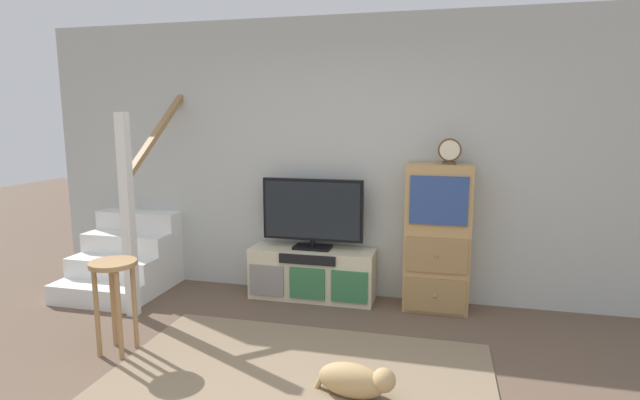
% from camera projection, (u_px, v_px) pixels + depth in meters
% --- Properties ---
extents(back_wall, '(6.40, 0.12, 2.70)m').
position_uv_depth(back_wall, '(348.00, 159.00, 4.86)').
color(back_wall, '#B2B7B2').
rests_on(back_wall, ground_plane).
extents(area_rug, '(2.60, 1.80, 0.01)m').
position_uv_depth(area_rug, '(295.00, 384.00, 3.30)').
color(area_rug, '#847056').
rests_on(area_rug, ground_plane).
extents(media_console, '(1.21, 0.38, 0.50)m').
position_uv_depth(media_console, '(312.00, 274.00, 4.86)').
color(media_console, beige).
rests_on(media_console, ground_plane).
extents(television, '(0.98, 0.22, 0.68)m').
position_uv_depth(television, '(312.00, 212.00, 4.78)').
color(television, black).
rests_on(television, media_console).
extents(side_cabinet, '(0.58, 0.38, 1.35)m').
position_uv_depth(side_cabinet, '(437.00, 238.00, 4.52)').
color(side_cabinet, tan).
rests_on(side_cabinet, ground_plane).
extents(desk_clock, '(0.20, 0.08, 0.23)m').
position_uv_depth(desk_clock, '(450.00, 151.00, 4.36)').
color(desk_clock, '#4C3823').
rests_on(desk_clock, side_cabinet).
extents(staircase, '(1.00, 1.36, 2.20)m').
position_uv_depth(staircase, '(137.00, 249.00, 5.30)').
color(staircase, white).
rests_on(staircase, ground_plane).
extents(bar_stool_near, '(0.34, 0.34, 0.71)m').
position_uv_depth(bar_stool_near, '(114.00, 285.00, 3.68)').
color(bar_stool_near, '#A37A4C').
rests_on(bar_stool_near, ground_plane).
extents(dog, '(0.54, 0.26, 0.23)m').
position_uv_depth(dog, '(356.00, 380.00, 3.14)').
color(dog, tan).
rests_on(dog, ground_plane).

